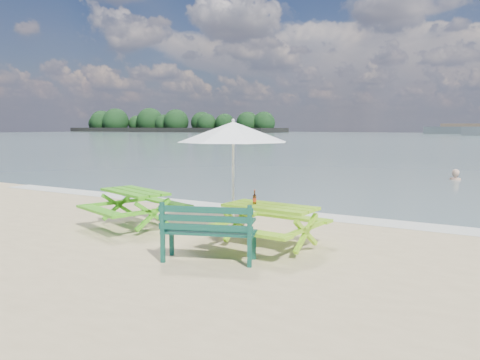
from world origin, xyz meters
The scene contains 10 objects.
sea centered at (0.00, 85.00, 0.00)m, with size 300.00×300.00×0.00m, color slate.
foam_strip centered at (0.00, 4.60, 0.01)m, with size 22.00×0.90×0.01m, color silver.
island_headland centered at (-110.00, 140.00, 3.26)m, with size 90.00×22.00×7.60m.
picnic_table_left centered at (-2.17, 1.34, 0.40)m, with size 2.28×2.40×0.84m.
picnic_table_right centered at (1.21, 1.23, 0.39)m, with size 1.84×2.01×0.81m.
park_bench centered at (0.68, 0.01, 0.30)m, with size 1.64×1.01×0.96m.
side_table centered at (-0.09, 2.10, 0.16)m, with size 0.61×0.61×0.31m.
patio_umbrella centered at (-0.09, 2.10, 2.12)m, with size 3.05×3.05×2.34m.
beer_bottle centered at (0.90, 1.21, 0.89)m, with size 0.07×0.07×0.26m.
swimmer centered at (3.06, 15.13, -0.45)m, with size 0.75×0.60×1.81m.
Camera 1 is at (4.93, -6.35, 2.24)m, focal length 35.00 mm.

